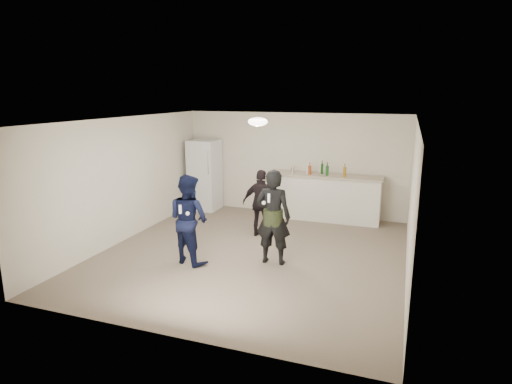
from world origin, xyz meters
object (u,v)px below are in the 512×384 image
(counter, at_px, (324,198))
(woman, at_px, (273,217))
(fridge, at_px, (205,175))
(shaker, at_px, (293,170))
(spectator, at_px, (262,203))
(man, at_px, (189,219))

(counter, distance_m, woman, 3.01)
(woman, bearing_deg, counter, -99.42)
(fridge, distance_m, woman, 3.99)
(shaker, relative_size, spectator, 0.12)
(fridge, relative_size, man, 1.13)
(fridge, distance_m, spectator, 2.61)
(shaker, distance_m, man, 3.51)
(fridge, height_order, woman, fridge)
(counter, relative_size, spectator, 1.83)
(man, bearing_deg, fridge, -50.14)
(shaker, distance_m, spectator, 1.65)
(counter, height_order, fridge, fridge)
(counter, relative_size, woman, 1.53)
(woman, bearing_deg, man, 15.04)
(man, bearing_deg, woman, -143.95)
(fridge, relative_size, woman, 1.06)
(fridge, relative_size, spectator, 1.27)
(counter, xyz_separation_m, shaker, (-0.76, -0.08, 0.65))
(counter, distance_m, fridge, 3.11)
(counter, relative_size, man, 1.63)
(woman, bearing_deg, spectator, -66.24)
(spectator, bearing_deg, man, 66.21)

